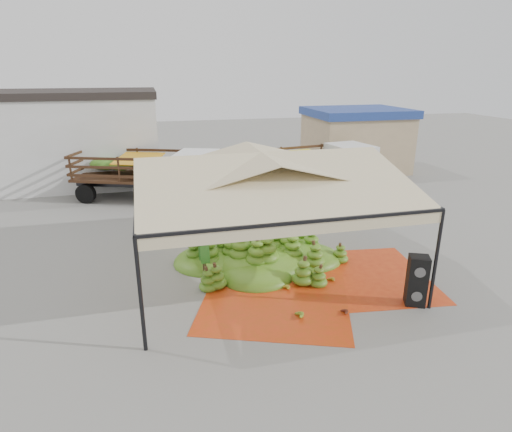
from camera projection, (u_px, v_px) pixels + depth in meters
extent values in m
plane|color=slate|center=(261.00, 264.00, 15.16)|extent=(90.00, 90.00, 0.00)
cylinder|color=black|center=(140.00, 296.00, 10.08)|extent=(0.10, 0.10, 3.00)
cylinder|color=black|center=(436.00, 261.00, 11.93)|extent=(0.10, 0.10, 3.00)
cylinder|color=black|center=(141.00, 200.00, 17.41)|extent=(0.10, 0.10, 3.00)
cylinder|color=black|center=(324.00, 188.00, 19.26)|extent=(0.10, 0.10, 3.00)
pyramid|color=#CBBC90|center=(261.00, 168.00, 14.01)|extent=(8.00, 8.00, 1.00)
cube|color=black|center=(261.00, 182.00, 14.18)|extent=(8.00, 8.00, 0.08)
cube|color=#CBBC90|center=(261.00, 188.00, 14.24)|extent=(8.00, 8.00, 0.36)
cube|color=silver|center=(34.00, 142.00, 24.86)|extent=(14.00, 6.00, 5.00)
cube|color=black|center=(26.00, 94.00, 23.98)|extent=(14.30, 6.30, 0.40)
cube|color=tan|center=(355.00, 143.00, 28.79)|extent=(6.00, 5.00, 3.60)
cube|color=navy|center=(358.00, 112.00, 28.12)|extent=(6.30, 5.30, 0.50)
cube|color=red|center=(275.00, 301.00, 12.76)|extent=(5.46, 5.34, 0.01)
cube|color=#D64714|center=(364.00, 276.00, 14.29)|extent=(4.56, 4.74, 0.01)
ellipsoid|color=#456E17|center=(262.00, 244.00, 15.19)|extent=(7.33, 6.51, 1.34)
ellipsoid|color=#B38523|center=(330.00, 279.00, 13.89)|extent=(0.50, 0.46, 0.19)
ellipsoid|color=gold|center=(284.00, 287.00, 13.36)|extent=(0.56, 0.51, 0.21)
ellipsoid|color=#5E2615|center=(342.00, 311.00, 12.06)|extent=(0.41, 0.34, 0.19)
ellipsoid|color=#581B14|center=(411.00, 299.00, 12.73)|extent=(0.48, 0.42, 0.18)
ellipsoid|color=#57851B|center=(297.00, 314.00, 11.88)|extent=(0.52, 0.43, 0.23)
ellipsoid|color=#3B7D1A|center=(314.00, 204.00, 13.15)|extent=(0.24, 0.24, 0.20)
ellipsoid|color=#3B7D1A|center=(358.00, 201.00, 13.49)|extent=(0.24, 0.24, 0.20)
cube|color=black|center=(415.00, 292.00, 12.50)|extent=(0.70, 0.67, 0.76)
cube|color=black|center=(418.00, 269.00, 12.25)|extent=(0.70, 0.67, 0.76)
imported|color=gray|center=(223.00, 207.00, 18.78)|extent=(0.66, 0.49, 1.65)
cube|color=#482918|center=(130.00, 177.00, 22.54)|extent=(6.06, 4.31, 0.13)
cube|color=white|center=(197.00, 177.00, 22.12)|extent=(2.71, 2.97, 2.54)
cylinder|color=black|center=(86.00, 194.00, 21.93)|extent=(1.05, 0.66, 0.99)
cylinder|color=black|center=(105.00, 183.00, 24.01)|extent=(1.05, 0.66, 0.99)
cylinder|color=black|center=(152.00, 196.00, 21.56)|extent=(1.05, 0.66, 0.99)
cylinder|color=black|center=(166.00, 185.00, 23.63)|extent=(1.05, 0.66, 0.99)
cylinder|color=black|center=(189.00, 197.00, 21.36)|extent=(1.05, 0.66, 0.99)
cylinder|color=black|center=(199.00, 186.00, 23.43)|extent=(1.05, 0.66, 0.99)
ellipsoid|color=#3D801A|center=(129.00, 167.00, 22.36)|extent=(4.83, 3.41, 0.77)
cube|color=orange|center=(138.00, 159.00, 22.16)|extent=(2.84, 2.83, 0.27)
cube|color=#4E311A|center=(292.00, 176.00, 22.74)|extent=(5.93, 3.43, 0.13)
cube|color=silver|center=(350.00, 168.00, 24.08)|extent=(2.38, 2.75, 2.57)
cylinder|color=black|center=(266.00, 198.00, 21.23)|extent=(1.05, 0.49, 1.01)
cylinder|color=black|center=(249.00, 187.00, 23.17)|extent=(1.05, 0.49, 1.01)
cylinder|color=black|center=(327.00, 190.00, 22.57)|extent=(1.05, 0.49, 1.01)
cylinder|color=black|center=(306.00, 180.00, 24.51)|extent=(1.05, 0.49, 1.01)
cylinder|color=black|center=(357.00, 186.00, 23.29)|extent=(1.05, 0.49, 1.01)
cylinder|color=black|center=(334.00, 177.00, 25.23)|extent=(1.05, 0.49, 1.01)
ellipsoid|color=#3F7117|center=(292.00, 165.00, 22.55)|extent=(4.74, 2.70, 0.78)
cube|color=yellow|center=(301.00, 156.00, 22.62)|extent=(2.56, 2.56, 0.28)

